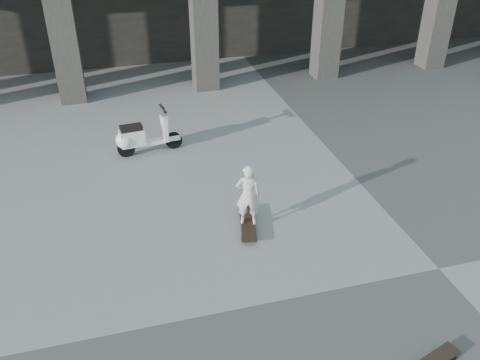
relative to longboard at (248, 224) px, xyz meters
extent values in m
plane|color=#444442|center=(2.50, -1.78, -0.08)|extent=(90.00, 90.00, 0.00)
cube|color=#312F29|center=(-2.86, 6.72, 1.92)|extent=(0.65, 0.65, 4.00)
cube|color=#312F29|center=(0.72, 6.72, 1.92)|extent=(0.65, 0.65, 4.00)
cube|color=#312F29|center=(4.29, 6.72, 1.92)|extent=(0.65, 0.65, 4.00)
cube|color=#312F29|center=(7.86, 6.72, 1.92)|extent=(0.65, 0.65, 4.00)
cube|color=black|center=(0.00, 0.00, 0.01)|extent=(0.47, 1.06, 0.02)
cube|color=#B2B2B7|center=(0.08, 0.35, -0.03)|extent=(0.22, 0.10, 0.03)
cube|color=#B2B2B7|center=(-0.08, -0.35, -0.03)|extent=(0.22, 0.10, 0.03)
cylinder|color=black|center=(-0.02, 0.38, -0.04)|extent=(0.05, 0.08, 0.08)
cylinder|color=black|center=(0.19, 0.33, -0.04)|extent=(0.05, 0.08, 0.08)
cylinder|color=black|center=(-0.19, -0.33, -0.04)|extent=(0.05, 0.08, 0.08)
cylinder|color=black|center=(0.02, -0.38, -0.04)|extent=(0.05, 0.08, 0.08)
cube|color=#B2B2B7|center=(1.64, -3.23, -0.04)|extent=(0.10, 0.19, 0.03)
cylinder|color=black|center=(1.61, -3.15, -0.05)|extent=(0.08, 0.05, 0.07)
cylinder|color=black|center=(1.66, -3.32, -0.05)|extent=(0.08, 0.05, 0.07)
imported|color=beige|center=(0.00, 0.00, 0.57)|extent=(0.46, 0.37, 1.10)
cylinder|color=black|center=(-0.74, 3.26, 0.10)|extent=(0.37, 0.13, 0.36)
cylinder|color=black|center=(-1.77, 3.14, 0.10)|extent=(0.37, 0.13, 0.36)
cube|color=white|center=(-1.23, 3.20, 0.15)|extent=(0.57, 0.30, 0.06)
cube|color=white|center=(-1.61, 3.16, 0.33)|extent=(0.53, 0.35, 0.35)
sphere|color=white|center=(-1.77, 3.14, 0.30)|extent=(0.38, 0.38, 0.38)
cube|color=black|center=(-1.61, 3.16, 0.56)|extent=(0.48, 0.29, 0.09)
cube|color=white|center=(-0.92, 3.24, 0.42)|extent=(0.13, 0.32, 0.53)
cube|color=white|center=(-0.74, 3.26, 0.17)|extent=(0.29, 0.16, 0.11)
cylinder|color=#B2B2B7|center=(-0.92, 3.24, 0.76)|extent=(0.09, 0.09, 0.27)
cylinder|color=black|center=(-0.92, 3.24, 0.87)|extent=(0.11, 0.46, 0.05)
sphere|color=white|center=(-0.86, 3.24, 0.65)|extent=(0.11, 0.11, 0.11)
camera|label=1|loc=(-1.98, -6.68, 5.02)|focal=38.00mm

